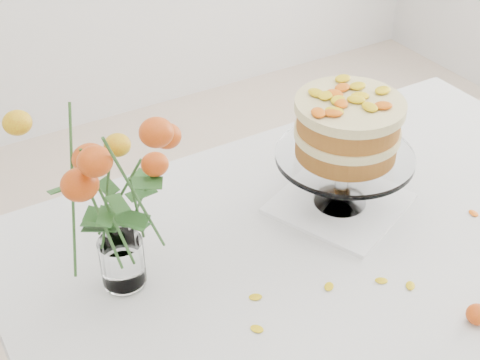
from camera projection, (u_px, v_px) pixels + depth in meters
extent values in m
cube|color=tan|center=(345.00, 248.00, 1.45)|extent=(1.40, 0.90, 0.04)
cylinder|color=tan|center=(43.00, 359.00, 1.68)|extent=(0.06, 0.06, 0.71)
cylinder|color=tan|center=(415.00, 204.00, 2.19)|extent=(0.06, 0.06, 0.71)
cube|color=white|center=(346.00, 240.00, 1.44)|extent=(1.42, 0.92, 0.01)
cube|color=white|center=(238.00, 173.00, 1.82)|extent=(1.42, 0.01, 0.20)
cube|color=white|center=(339.00, 203.00, 1.53)|extent=(0.35, 0.35, 0.01)
cylinder|color=white|center=(342.00, 176.00, 1.49)|extent=(0.03, 0.03, 0.10)
cylinder|color=white|center=(345.00, 156.00, 1.46)|extent=(0.31, 0.31, 0.01)
cylinder|color=#A17324|center=(346.00, 145.00, 1.44)|extent=(0.22, 0.22, 0.04)
cylinder|color=#F5E69E|center=(347.00, 132.00, 1.42)|extent=(0.23, 0.23, 0.02)
cylinder|color=#A17324|center=(349.00, 119.00, 1.40)|extent=(0.22, 0.22, 0.04)
cylinder|color=#F5E69E|center=(350.00, 106.00, 1.38)|extent=(0.24, 0.24, 0.02)
cylinder|color=white|center=(125.00, 282.00, 1.33)|extent=(0.07, 0.07, 0.01)
cylinder|color=white|center=(122.00, 261.00, 1.29)|extent=(0.09, 0.09, 0.10)
ellipsoid|color=#BB4309|center=(478.00, 314.00, 1.24)|extent=(0.04, 0.04, 0.04)
ellipsoid|color=yellow|center=(329.00, 287.00, 1.32)|extent=(0.03, 0.02, 0.00)
ellipsoid|color=yellow|center=(381.00, 281.00, 1.33)|extent=(0.03, 0.02, 0.00)
ellipsoid|color=yellow|center=(410.00, 286.00, 1.32)|extent=(0.03, 0.02, 0.00)
ellipsoid|color=yellow|center=(255.00, 297.00, 1.29)|extent=(0.03, 0.02, 0.00)
ellipsoid|color=yellow|center=(257.00, 329.00, 1.23)|extent=(0.03, 0.02, 0.00)
ellipsoid|color=yellow|center=(473.00, 213.00, 1.51)|extent=(0.03, 0.02, 0.00)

